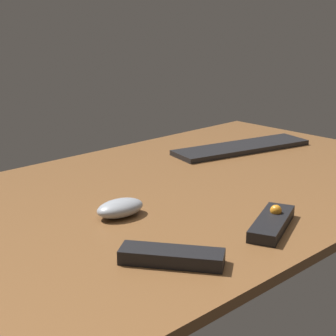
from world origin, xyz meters
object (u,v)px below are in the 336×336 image
Objects in this scene: computer_mouse at (120,208)px; media_remote at (272,223)px; keyboard at (242,147)px; tv_remote at (172,256)px.

media_remote is at bearing -51.44° from computer_mouse.
keyboard is 2.48× the size of tv_remote.
computer_mouse is at bearing 126.61° from tv_remote.
tv_remote is (-68.19, -40.36, 0.49)cm from keyboard.
media_remote is at bearing -122.11° from keyboard.
computer_mouse is at bearing -150.80° from keyboard.
computer_mouse reaches higher than tv_remote.
media_remote is 24.85cm from tv_remote.
keyboard is at bearing 21.66° from media_remote.
media_remote is at bearing 48.56° from tv_remote.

